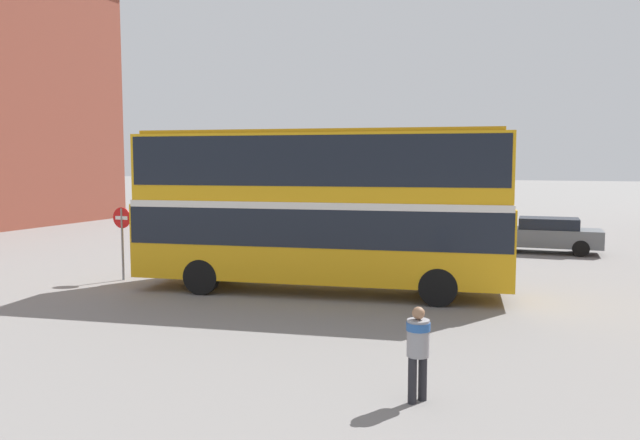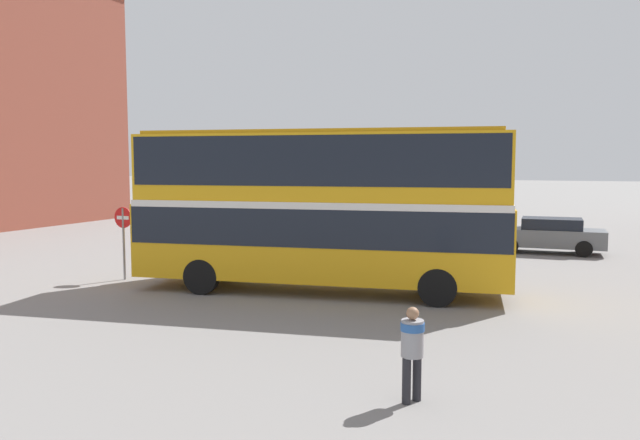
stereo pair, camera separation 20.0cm
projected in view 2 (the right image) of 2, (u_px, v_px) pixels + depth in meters
The scene contains 5 objects.
ground_plane at pixel (321, 291), 18.53m from camera, with size 240.00×240.00×0.00m, color gray.
double_decker_bus at pixel (320, 200), 18.16m from camera, with size 11.10×4.20×4.72m.
pedestrian_foreground at pixel (412, 344), 9.85m from camera, with size 0.52×0.52×1.54m.
parked_car_kerb_near at pixel (548, 235), 26.16m from camera, with size 4.64×1.90×1.48m.
no_entry_sign at pixel (124, 230), 20.14m from camera, with size 0.68×0.08×2.36m.
Camera 2 is at (6.88, -16.91, 3.82)m, focal length 35.00 mm.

